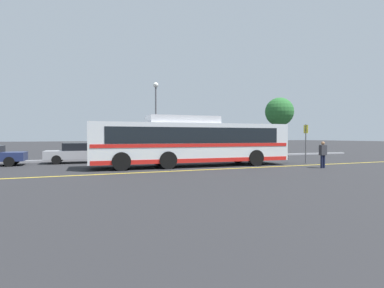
{
  "coord_description": "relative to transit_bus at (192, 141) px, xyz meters",
  "views": [
    {
      "loc": [
        -8.12,
        -17.65,
        1.82
      ],
      "look_at": [
        -1.27,
        -0.45,
        1.37
      ],
      "focal_mm": 28.0,
      "sensor_mm": 36.0,
      "label": 1
    }
  ],
  "objects": [
    {
      "name": "ground_plane",
      "position": [
        1.29,
        0.45,
        -1.53
      ],
      "size": [
        220.0,
        220.0,
        0.0
      ],
      "primitive_type": "plane",
      "color": "#262628"
    },
    {
      "name": "lane_strip_0",
      "position": [
        0.02,
        -2.2,
        -1.52
      ],
      "size": [
        32.26,
        0.2,
        0.01
      ],
      "primitive_type": "cube",
      "rotation": [
        0.0,
        0.0,
        1.57
      ],
      "color": "gold",
      "rests_on": "ground_plane"
    },
    {
      "name": "curb_strip",
      "position": [
        0.02,
        6.65,
        -1.45
      ],
      "size": [
        40.26,
        0.36,
        0.15
      ],
      "primitive_type": "cube",
      "color": "#99999E",
      "rests_on": "ground_plane"
    },
    {
      "name": "transit_bus",
      "position": [
        0.0,
        0.0,
        0.0
      ],
      "size": [
        12.67,
        3.12,
        3.08
      ],
      "rotation": [
        0.0,
        0.0,
        -1.62
      ],
      "color": "silver",
      "rests_on": "ground_plane"
    },
    {
      "name": "parked_car_1",
      "position": [
        -6.49,
        5.08,
        -0.83
      ],
      "size": [
        4.45,
        2.01,
        1.39
      ],
      "rotation": [
        0.0,
        0.0,
        -1.62
      ],
      "color": "#9E9EA3",
      "rests_on": "ground_plane"
    },
    {
      "name": "pedestrian_0",
      "position": [
        6.66,
        -3.9,
        -0.66
      ],
      "size": [
        0.43,
        0.23,
        1.54
      ],
      "rotation": [
        0.0,
        0.0,
        3.18
      ],
      "color": "#191E38",
      "rests_on": "ground_plane"
    },
    {
      "name": "bus_stop_sign",
      "position": [
        7.81,
        -1.27,
        0.15
      ],
      "size": [
        0.07,
        0.4,
        2.67
      ],
      "rotation": [
        0.0,
        0.0,
        -1.62
      ],
      "color": "#59595E",
      "rests_on": "ground_plane"
    },
    {
      "name": "street_lamp",
      "position": [
        -0.19,
        7.88,
        2.91
      ],
      "size": [
        0.45,
        0.45,
        6.49
      ],
      "color": "#59595E",
      "rests_on": "ground_plane"
    },
    {
      "name": "tree_0",
      "position": [
        13.64,
        9.01,
        2.93
      ],
      "size": [
        3.01,
        3.01,
        5.99
      ],
      "color": "#513823",
      "rests_on": "ground_plane"
    }
  ]
}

